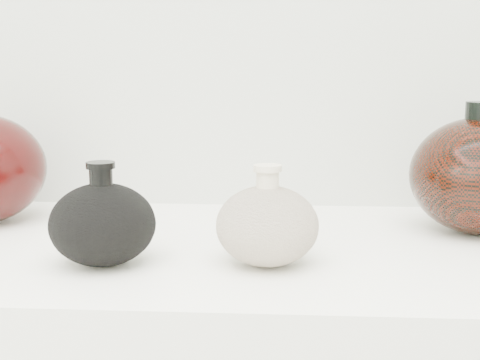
{
  "coord_description": "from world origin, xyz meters",
  "views": [
    {
      "loc": [
        0.1,
        0.08,
        1.14
      ],
      "look_at": [
        0.05,
        0.92,
        0.99
      ],
      "focal_mm": 50.0,
      "sensor_mm": 36.0,
      "label": 1
    }
  ],
  "objects": [
    {
      "name": "black_gourd_vase",
      "position": [
        -0.11,
        0.85,
        0.95
      ],
      "size": [
        0.15,
        0.15,
        0.13
      ],
      "color": "black",
      "rests_on": "display_counter"
    },
    {
      "name": "cream_gourd_vase",
      "position": [
        0.09,
        0.86,
        0.95
      ],
      "size": [
        0.12,
        0.12,
        0.12
      ],
      "color": "beige",
      "rests_on": "display_counter"
    },
    {
      "name": "right_round_pot",
      "position": [
        0.38,
        1.03,
        0.98
      ],
      "size": [
        0.26,
        0.26,
        0.19
      ],
      "color": "black",
      "rests_on": "display_counter"
    }
  ]
}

